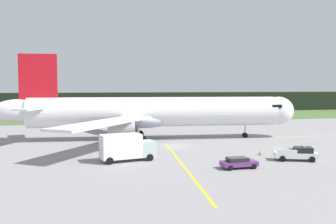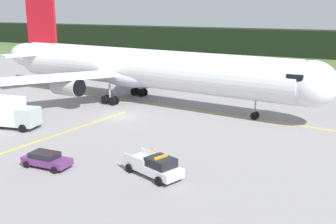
{
  "view_description": "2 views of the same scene",
  "coord_description": "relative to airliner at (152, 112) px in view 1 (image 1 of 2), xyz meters",
  "views": [
    {
      "loc": [
        -13.53,
        -55.74,
        9.62
      ],
      "look_at": [
        0.63,
        7.21,
        4.98
      ],
      "focal_mm": 38.71,
      "sensor_mm": 36.0,
      "label": 1
    },
    {
      "loc": [
        28.0,
        -41.35,
        13.28
      ],
      "look_at": [
        7.87,
        -2.21,
        2.03
      ],
      "focal_mm": 44.02,
      "sensor_mm": 36.0,
      "label": 2
    }
  ],
  "objects": [
    {
      "name": "staff_car",
      "position": [
        5.87,
        -25.01,
        -4.19
      ],
      "size": [
        4.31,
        2.12,
        1.3
      ],
      "color": "#5D2C68",
      "rests_on": "ground"
    },
    {
      "name": "apron_cone",
      "position": [
        12.24,
        -17.89,
        -4.57
      ],
      "size": [
        0.52,
        0.52,
        0.66
      ],
      "color": "black",
      "rests_on": "ground"
    },
    {
      "name": "grass_verge",
      "position": [
        2.17,
        48.27,
        -4.87
      ],
      "size": [
        320.0,
        36.19,
        0.04
      ],
      "primitive_type": "cube",
      "color": "#4A6534",
      "rests_on": "ground"
    },
    {
      "name": "taxiway_centerline_spur",
      "position": [
        -0.02,
        -21.56,
        -4.88
      ],
      "size": [
        3.25,
        31.97,
        0.01
      ],
      "primitive_type": "cube",
      "rotation": [
        0.0,
        0.0,
        1.48
      ],
      "color": "yellow",
      "rests_on": "ground"
    },
    {
      "name": "ground",
      "position": [
        2.17,
        -8.22,
        -4.89
      ],
      "size": [
        320.0,
        320.0,
        0.0
      ],
      "primitive_type": "plane",
      "color": "gray"
    },
    {
      "name": "ops_pickup_truck",
      "position": [
        15.07,
        -22.56,
        -3.98
      ],
      "size": [
        5.67,
        3.57,
        1.94
      ],
      "color": "silver",
      "rests_on": "ground"
    },
    {
      "name": "catering_truck",
      "position": [
        -6.54,
        -18.03,
        -3.04
      ],
      "size": [
        7.34,
        3.86,
        3.66
      ],
      "color": "#A7B8B5",
      "rests_on": "ground"
    },
    {
      "name": "airliner",
      "position": [
        0.0,
        0.0,
        0.0
      ],
      "size": [
        54.28,
        44.49,
        15.13
      ],
      "color": "white",
      "rests_on": "ground"
    },
    {
      "name": "distant_tree_line",
      "position": [
        2.17,
        68.47,
        -1.26
      ],
      "size": [
        288.0,
        7.74,
        7.25
      ],
      "primitive_type": "cube",
      "color": "black",
      "rests_on": "ground"
    },
    {
      "name": "taxiway_centerline_main",
      "position": [
        0.67,
        -0.06,
        -4.88
      ],
      "size": [
        70.61,
        6.83,
        0.01
      ],
      "primitive_type": "cube",
      "rotation": [
        0.0,
        0.0,
        -0.09
      ],
      "color": "yellow",
      "rests_on": "ground"
    }
  ]
}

